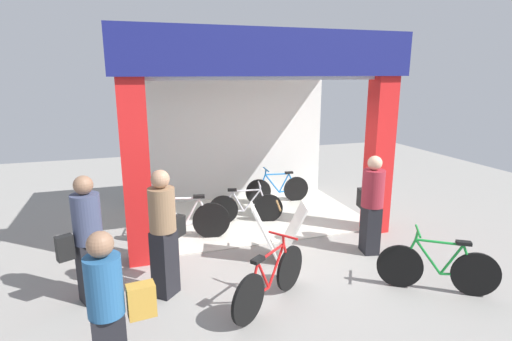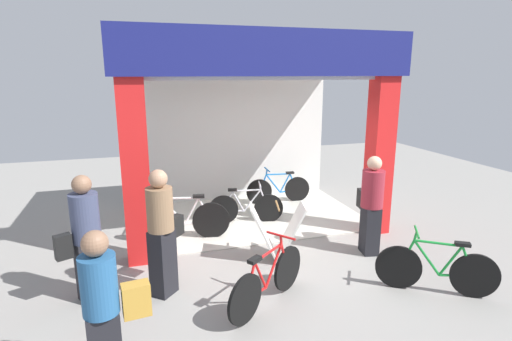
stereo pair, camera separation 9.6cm
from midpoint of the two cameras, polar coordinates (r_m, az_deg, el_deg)
name	(u,v)px [view 1 (the left image)]	position (r m, az deg, el deg)	size (l,w,h in m)	color
ground_plane	(268,244)	(7.08, 1.38, -10.37)	(17.21, 17.21, 0.00)	gray
shop_facade	(245,126)	(7.88, -1.93, 6.36)	(4.81, 3.12, 3.54)	beige
bicycle_inside_0	(246,207)	(7.92, -1.81, -5.23)	(1.43, 0.43, 0.80)	black
bicycle_inside_1	(182,220)	(7.25, -10.74, -6.89)	(1.67, 0.46, 0.93)	black
bicycle_inside_2	(278,189)	(9.14, 2.78, -2.63)	(1.47, 0.40, 0.81)	black
bicycle_parked_0	(270,280)	(5.25, 1.52, -15.25)	(1.27, 0.98, 0.86)	black
bicycle_parked_1	(438,268)	(6.04, 23.86, -12.48)	(1.34, 0.86, 0.86)	black
sandwich_board_sign	(278,232)	(6.40, 2.73, -8.69)	(0.95, 0.67, 0.91)	silver
pedestrian_0	(371,203)	(6.77, 15.60, -4.46)	(0.41, 0.68, 1.62)	black
pedestrian_1	(88,238)	(5.57, -23.17, -8.74)	(0.61, 0.46, 1.67)	black
pedestrian_2	(110,311)	(4.05, -20.63, -18.05)	(0.62, 0.36, 1.57)	black
pedestrian_3	(164,231)	(5.41, -13.38, -8.38)	(0.57, 0.58, 1.71)	black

